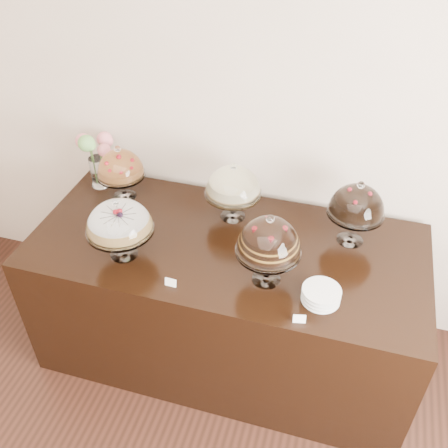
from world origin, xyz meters
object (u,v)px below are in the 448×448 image
(cake_stand_fruit_tart, at_px, (120,166))
(plate_stack, at_px, (321,295))
(cake_stand_cheesecake, at_px, (233,184))
(flower_vase, at_px, (96,155))
(cake_stand_sugar_sponge, at_px, (119,220))
(display_counter, at_px, (226,299))
(cake_stand_dark_choco, at_px, (357,203))
(cake_stand_choco_layer, at_px, (269,239))

(cake_stand_fruit_tart, height_order, plate_stack, cake_stand_fruit_tart)
(cake_stand_cheesecake, relative_size, flower_vase, 0.93)
(cake_stand_sugar_sponge, xyz_separation_m, flower_vase, (-0.44, 0.58, -0.02))
(display_counter, relative_size, cake_stand_dark_choco, 5.61)
(cake_stand_cheesecake, height_order, plate_stack, cake_stand_cheesecake)
(cake_stand_choco_layer, relative_size, cake_stand_dark_choco, 1.05)
(cake_stand_dark_choco, bearing_deg, cake_stand_sugar_sponge, -158.30)
(cake_stand_cheesecake, relative_size, cake_stand_dark_choco, 0.94)
(cake_stand_choco_layer, height_order, cake_stand_fruit_tart, cake_stand_choco_layer)
(cake_stand_dark_choco, distance_m, flower_vase, 1.61)
(cake_stand_fruit_tart, bearing_deg, plate_stack, -22.60)
(cake_stand_choco_layer, relative_size, flower_vase, 1.04)
(cake_stand_choco_layer, bearing_deg, cake_stand_cheesecake, 123.49)
(cake_stand_dark_choco, xyz_separation_m, flower_vase, (-1.60, 0.12, -0.04))
(cake_stand_fruit_tart, height_order, flower_vase, flower_vase)
(plate_stack, bearing_deg, display_counter, 153.55)
(cake_stand_choco_layer, xyz_separation_m, cake_stand_fruit_tart, (-1.01, 0.47, -0.05))
(cake_stand_cheesecake, distance_m, flower_vase, 0.92)
(cake_stand_sugar_sponge, bearing_deg, cake_stand_choco_layer, 2.13)
(cake_stand_fruit_tart, relative_size, plate_stack, 1.95)
(display_counter, height_order, cake_stand_sugar_sponge, cake_stand_sugar_sponge)
(cake_stand_cheesecake, xyz_separation_m, plate_stack, (0.59, -0.53, -0.20))
(cake_stand_sugar_sponge, relative_size, cake_stand_fruit_tart, 1.03)
(cake_stand_fruit_tart, bearing_deg, display_counter, -19.56)
(cake_stand_choco_layer, height_order, cake_stand_dark_choco, cake_stand_choco_layer)
(cake_stand_dark_choco, distance_m, plate_stack, 0.56)
(flower_vase, xyz_separation_m, plate_stack, (1.51, -0.62, -0.18))
(cake_stand_cheesecake, xyz_separation_m, flower_vase, (-0.91, 0.09, -0.02))
(cake_stand_choco_layer, bearing_deg, flower_vase, 155.55)
(display_counter, bearing_deg, cake_stand_choco_layer, -37.48)
(cake_stand_choco_layer, distance_m, plate_stack, 0.37)
(flower_vase, height_order, plate_stack, flower_vase)
(cake_stand_sugar_sponge, xyz_separation_m, cake_stand_cheesecake, (0.48, 0.49, -0.00))
(cake_stand_choco_layer, distance_m, cake_stand_dark_choco, 0.58)
(plate_stack, bearing_deg, cake_stand_choco_layer, 166.35)
(cake_stand_sugar_sponge, distance_m, cake_stand_fruit_tart, 0.55)
(cake_stand_dark_choco, xyz_separation_m, cake_stand_fruit_tart, (-1.40, 0.04, -0.04))
(cake_stand_sugar_sponge, distance_m, cake_stand_cheesecake, 0.68)
(cake_stand_choco_layer, bearing_deg, cake_stand_dark_choco, 48.53)
(cake_stand_dark_choco, height_order, flower_vase, flower_vase)
(cake_stand_choco_layer, distance_m, cake_stand_fruit_tart, 1.12)
(cake_stand_choco_layer, relative_size, cake_stand_fruit_tart, 1.15)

